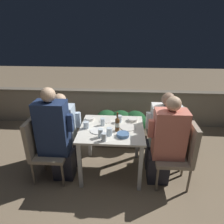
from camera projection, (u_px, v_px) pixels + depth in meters
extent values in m
plane|color=#847056|center=(112.00, 170.00, 3.13)|extent=(16.00, 16.00, 0.00)
cube|color=gray|center=(117.00, 108.00, 4.48)|extent=(9.00, 0.14, 0.74)
cube|color=#706656|center=(117.00, 91.00, 4.32)|extent=(9.00, 0.18, 0.04)
cube|color=silver|center=(112.00, 129.00, 2.83)|extent=(0.90, 0.84, 0.03)
cube|color=silver|center=(80.00, 166.00, 2.67)|extent=(0.05, 0.05, 0.72)
cube|color=silver|center=(140.00, 169.00, 2.62)|extent=(0.05, 0.05, 0.72)
cube|color=silver|center=(89.00, 137.00, 3.34)|extent=(0.05, 0.05, 0.72)
cube|color=silver|center=(137.00, 139.00, 3.29)|extent=(0.05, 0.05, 0.72)
cube|color=brown|center=(121.00, 137.00, 3.78)|extent=(0.95, 0.36, 0.28)
ellipsoid|color=#194723|center=(107.00, 121.00, 3.67)|extent=(0.43, 0.47, 0.40)
ellipsoid|color=#194723|center=(121.00, 121.00, 3.65)|extent=(0.43, 0.47, 0.40)
ellipsoid|color=#194723|center=(135.00, 122.00, 3.64)|extent=(0.43, 0.47, 0.40)
cube|color=gray|center=(51.00, 153.00, 2.86)|extent=(0.48, 0.48, 0.05)
cube|color=gray|center=(34.00, 135.00, 2.76)|extent=(0.06, 0.48, 0.52)
cylinder|color=#7F705B|center=(33.00, 174.00, 2.77)|extent=(0.03, 0.03, 0.38)
cylinder|color=#7F705B|center=(63.00, 175.00, 2.74)|extent=(0.03, 0.03, 0.38)
cylinder|color=#7F705B|center=(44.00, 156.00, 3.15)|extent=(0.03, 0.03, 0.38)
cylinder|color=#7F705B|center=(71.00, 157.00, 3.13)|extent=(0.03, 0.03, 0.38)
cube|color=#282833|center=(64.00, 164.00, 2.93)|extent=(0.29, 0.23, 0.43)
cube|color=navy|center=(53.00, 128.00, 2.69)|extent=(0.41, 0.26, 0.76)
cube|color=navy|center=(70.00, 123.00, 2.64)|extent=(0.07, 0.07, 0.24)
sphere|color=tan|center=(48.00, 95.00, 2.50)|extent=(0.19, 0.19, 0.19)
cube|color=gray|center=(60.00, 141.00, 3.15)|extent=(0.48, 0.48, 0.05)
cube|color=gray|center=(44.00, 125.00, 3.05)|extent=(0.06, 0.48, 0.52)
cylinder|color=#7F705B|center=(44.00, 160.00, 3.06)|extent=(0.03, 0.03, 0.38)
cylinder|color=#7F705B|center=(71.00, 161.00, 3.04)|extent=(0.03, 0.03, 0.38)
cylinder|color=#7F705B|center=(53.00, 144.00, 3.45)|extent=(0.03, 0.03, 0.38)
cylinder|color=#7F705B|center=(77.00, 145.00, 3.42)|extent=(0.03, 0.03, 0.38)
cube|color=#282833|center=(71.00, 151.00, 3.22)|extent=(0.26, 0.23, 0.43)
cube|color=silver|center=(62.00, 123.00, 3.02)|extent=(0.37, 0.26, 0.57)
cube|color=silver|center=(78.00, 120.00, 2.98)|extent=(0.07, 0.07, 0.24)
sphere|color=tan|center=(60.00, 100.00, 2.87)|extent=(0.19, 0.19, 0.19)
cube|color=gray|center=(172.00, 157.00, 2.77)|extent=(0.48, 0.48, 0.05)
cube|color=gray|center=(191.00, 140.00, 2.64)|extent=(0.06, 0.48, 0.52)
cylinder|color=#7F705B|center=(157.00, 179.00, 2.67)|extent=(0.03, 0.03, 0.38)
cylinder|color=#7F705B|center=(189.00, 181.00, 2.65)|extent=(0.03, 0.03, 0.38)
cylinder|color=#7F705B|center=(153.00, 160.00, 3.06)|extent=(0.03, 0.03, 0.38)
cylinder|color=#7F705B|center=(181.00, 161.00, 3.03)|extent=(0.03, 0.03, 0.38)
cube|color=#282833|center=(158.00, 168.00, 2.85)|extent=(0.29, 0.23, 0.43)
cube|color=#E07A66|center=(169.00, 134.00, 2.62)|extent=(0.42, 0.26, 0.68)
cube|color=#E07A66|center=(151.00, 128.00, 2.60)|extent=(0.07, 0.07, 0.24)
sphere|color=tan|center=(174.00, 104.00, 2.45)|extent=(0.19, 0.19, 0.19)
cube|color=gray|center=(167.00, 145.00, 3.05)|extent=(0.48, 0.48, 0.05)
cube|color=gray|center=(184.00, 129.00, 2.93)|extent=(0.06, 0.48, 0.52)
cylinder|color=#7F705B|center=(154.00, 164.00, 2.96)|extent=(0.03, 0.03, 0.38)
cylinder|color=#7F705B|center=(183.00, 165.00, 2.94)|extent=(0.03, 0.03, 0.38)
cylinder|color=#7F705B|center=(151.00, 148.00, 3.34)|extent=(0.03, 0.03, 0.38)
cylinder|color=#7F705B|center=(176.00, 149.00, 3.32)|extent=(0.03, 0.03, 0.38)
cube|color=#282833|center=(155.00, 154.00, 3.14)|extent=(0.30, 0.23, 0.43)
cube|color=white|center=(165.00, 125.00, 2.92)|extent=(0.43, 0.26, 0.62)
cube|color=white|center=(148.00, 120.00, 2.91)|extent=(0.07, 0.07, 0.24)
sphere|color=#99755B|center=(168.00, 99.00, 2.76)|extent=(0.19, 0.19, 0.19)
cylinder|color=brown|center=(117.00, 125.00, 2.71)|extent=(0.06, 0.06, 0.17)
cylinder|color=beige|center=(117.00, 125.00, 2.71)|extent=(0.06, 0.06, 0.06)
cone|color=brown|center=(117.00, 118.00, 2.67)|extent=(0.06, 0.06, 0.03)
cylinder|color=brown|center=(117.00, 115.00, 2.65)|extent=(0.02, 0.02, 0.07)
cylinder|color=white|center=(98.00, 130.00, 2.75)|extent=(0.22, 0.22, 0.01)
cylinder|color=silver|center=(105.00, 121.00, 3.02)|extent=(0.18, 0.18, 0.01)
cylinder|color=silver|center=(128.00, 127.00, 2.83)|extent=(0.23, 0.23, 0.01)
cylinder|color=#4C709E|center=(123.00, 135.00, 2.61)|extent=(0.16, 0.16, 0.04)
torus|color=#4C709E|center=(123.00, 134.00, 2.60)|extent=(0.16, 0.16, 0.01)
cylinder|color=silver|center=(90.00, 119.00, 3.05)|extent=(0.14, 0.14, 0.04)
torus|color=silver|center=(90.00, 118.00, 3.04)|extent=(0.14, 0.14, 0.01)
cylinder|color=silver|center=(133.00, 120.00, 3.02)|extent=(0.15, 0.15, 0.04)
torus|color=silver|center=(133.00, 119.00, 3.01)|extent=(0.15, 0.15, 0.01)
cylinder|color=silver|center=(104.00, 137.00, 2.49)|extent=(0.06, 0.06, 0.11)
cylinder|color=silver|center=(109.00, 132.00, 2.62)|extent=(0.08, 0.08, 0.11)
cylinder|color=silver|center=(103.00, 122.00, 2.87)|extent=(0.07, 0.07, 0.11)
cylinder|color=silver|center=(101.00, 133.00, 2.57)|extent=(0.06, 0.06, 0.12)
cylinder|color=silver|center=(86.00, 125.00, 2.80)|extent=(0.08, 0.08, 0.10)
cylinder|color=silver|center=(119.00, 119.00, 2.97)|extent=(0.07, 0.07, 0.11)
cylinder|color=#9E5638|center=(174.00, 147.00, 3.53)|extent=(0.29, 0.29, 0.20)
cylinder|color=#47331E|center=(175.00, 138.00, 3.46)|extent=(0.03, 0.03, 0.18)
ellipsoid|color=#194723|center=(177.00, 125.00, 3.35)|extent=(0.41, 0.41, 0.37)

